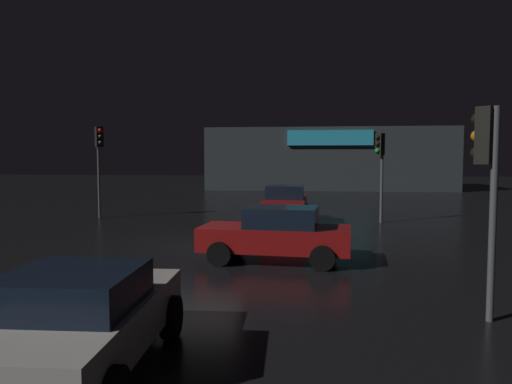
# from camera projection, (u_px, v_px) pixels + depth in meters

# --- Properties ---
(ground_plane) EXTENTS (120.00, 120.00, 0.00)m
(ground_plane) POSITION_uv_depth(u_px,v_px,m) (200.00, 245.00, 15.39)
(ground_plane) COLOR black
(store_building) EXTENTS (21.19, 9.57, 5.36)m
(store_building) POSITION_uv_depth(u_px,v_px,m) (328.00, 159.00, 44.63)
(store_building) COLOR #33383D
(store_building) RESTS_ON ground
(traffic_signal_main) EXTENTS (0.42, 0.42, 4.19)m
(traffic_signal_main) POSITION_uv_depth(u_px,v_px,m) (99.00, 148.00, 22.11)
(traffic_signal_main) COLOR #595B60
(traffic_signal_main) RESTS_ON ground
(traffic_signal_opposite) EXTENTS (0.42, 0.42, 3.63)m
(traffic_signal_opposite) POSITION_uv_depth(u_px,v_px,m) (487.00, 162.00, 8.14)
(traffic_signal_opposite) COLOR #595B60
(traffic_signal_opposite) RESTS_ON ground
(traffic_signal_cross_left) EXTENTS (0.42, 0.42, 3.81)m
(traffic_signal_cross_left) POSITION_uv_depth(u_px,v_px,m) (380.00, 157.00, 20.48)
(traffic_signal_cross_left) COLOR #595B60
(traffic_signal_cross_left) RESTS_ON ground
(car_near) EXTENTS (4.10, 2.13, 1.47)m
(car_near) POSITION_uv_depth(u_px,v_px,m) (277.00, 234.00, 12.92)
(car_near) COLOR #A51414
(car_near) RESTS_ON ground
(car_far) EXTENTS (2.08, 3.90, 1.39)m
(car_far) POSITION_uv_depth(u_px,v_px,m) (80.00, 319.00, 6.16)
(car_far) COLOR silver
(car_far) RESTS_ON ground
(car_crossing) EXTENTS (1.94, 4.19, 1.63)m
(car_crossing) POSITION_uv_depth(u_px,v_px,m) (285.00, 204.00, 20.60)
(car_crossing) COLOR #A51414
(car_crossing) RESTS_ON ground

